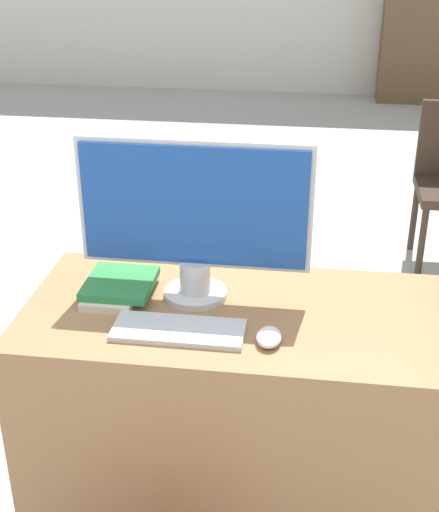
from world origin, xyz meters
The scene contains 5 objects.
desk centered at (0.00, 0.30, 0.39)m, with size 1.31×0.60×0.78m.
monitor centered at (-0.17, 0.37, 1.03)m, with size 0.66×0.19×0.48m.
keyboard centered at (-0.18, 0.16, 0.78)m, with size 0.36×0.14×0.02m.
mouse centered at (0.06, 0.15, 0.79)m, with size 0.07×0.10×0.04m.
book_stack centered at (-0.40, 0.34, 0.80)m, with size 0.20×0.23×0.05m.
Camera 1 is at (0.15, -1.44, 1.81)m, focal length 50.00 mm.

